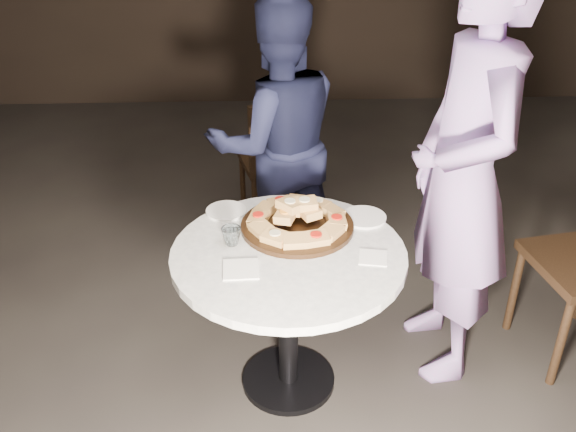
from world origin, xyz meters
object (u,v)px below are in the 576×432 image
at_px(focaccia_pile, 297,217).
at_px(chair_far, 279,155).
at_px(table, 288,278).
at_px(diner_navy, 277,144).
at_px(diner_teal, 463,178).
at_px(serving_board, 297,226).
at_px(water_glass, 231,236).

distance_m(focaccia_pile, chair_far, 1.19).
bearing_deg(focaccia_pile, table, -103.55).
xyz_separation_m(diner_navy, diner_teal, (0.73, -0.75, 0.17)).
bearing_deg(serving_board, diner_navy, 95.07).
bearing_deg(water_glass, diner_navy, 76.85).
height_order(serving_board, diner_teal, diner_teal).
distance_m(table, serving_board, 0.23).
bearing_deg(focaccia_pile, diner_teal, -0.29).
relative_size(focaccia_pile, chair_far, 0.49).
bearing_deg(water_glass, serving_board, 22.62).
distance_m(water_glass, chair_far, 1.32).
bearing_deg(table, diner_teal, 13.65).
bearing_deg(serving_board, diner_teal, 0.11).
distance_m(table, chair_far, 1.34).
xyz_separation_m(water_glass, chair_far, (0.22, 1.28, -0.24)).
relative_size(serving_board, diner_teal, 0.26).
distance_m(water_glass, diner_navy, 0.89).
bearing_deg(serving_board, table, -104.20).
distance_m(table, focaccia_pile, 0.26).
xyz_separation_m(serving_board, diner_navy, (-0.07, 0.75, 0.04)).
bearing_deg(serving_board, water_glass, -157.38).
height_order(diner_navy, diner_teal, diner_teal).
relative_size(focaccia_pile, diner_navy, 0.28).
bearing_deg(chair_far, focaccia_pile, 78.74).
xyz_separation_m(chair_far, diner_navy, (-0.02, -0.42, 0.26)).
height_order(serving_board, chair_far, chair_far).
height_order(table, diner_navy, diner_navy).
height_order(table, serving_board, serving_board).
xyz_separation_m(table, focaccia_pile, (0.04, 0.18, 0.18)).
xyz_separation_m(table, diner_navy, (-0.02, 0.92, 0.18)).
relative_size(serving_board, diner_navy, 0.31).
height_order(water_glass, diner_teal, diner_teal).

